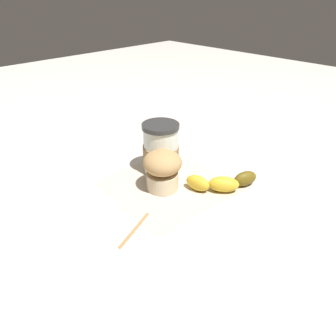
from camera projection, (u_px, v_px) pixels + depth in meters
The scene contains 6 objects.
ground_plane at pixel (168, 185), 0.75m from camera, with size 3.00×3.00×0.00m, color beige.
paper_napkin at pixel (168, 185), 0.75m from camera, with size 0.25×0.25×0.00m, color beige.
coffee_cup at pixel (161, 149), 0.78m from camera, with size 0.09×0.09×0.12m.
muffin at pixel (163, 169), 0.72m from camera, with size 0.09×0.09×0.09m.
banana at pixel (223, 182), 0.73m from camera, with size 0.12×0.14×0.04m.
wooden_stirrer at pixel (135, 229), 0.62m from camera, with size 0.11×0.01×0.00m, color #9E7547.
Camera 1 is at (0.45, -0.45, 0.41)m, focal length 35.00 mm.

